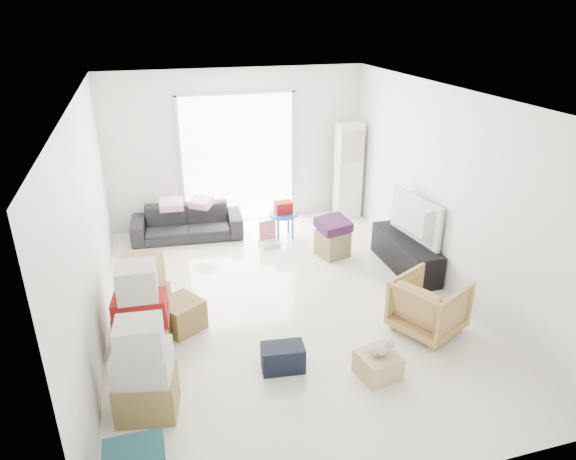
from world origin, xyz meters
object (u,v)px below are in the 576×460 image
Objects in this scene: ac_tower at (348,171)px; tv_console at (405,254)px; sofa at (187,218)px; ottoman at (333,243)px; kids_table at (283,212)px; television at (407,234)px; wood_crate at (378,365)px; armchair at (429,303)px.

tv_console is at bearing -88.69° from ac_tower.
sofa reaches higher than ottoman.
ac_tower is at bearing 22.72° from kids_table.
tv_console reaches higher than ottoman.
sofa is 2.50m from ottoman.
wood_crate is (-1.44, -2.12, -0.43)m from television.
sofa is at bearing 147.73° from ottoman.
ac_tower is at bearing 60.55° from ottoman.
ac_tower is 1.21× the size of tv_console.
ac_tower reaches higher than wood_crate.
ac_tower reaches higher than sofa.
armchair is 1.19× the size of kids_table.
television and kids_table have the same top height.
television is at bearing -88.69° from ac_tower.
sofa is at bearing 7.88° from armchair.
tv_console is at bearing -29.33° from sofa.
ac_tower is 0.96× the size of sofa.
ac_tower is 4.19× the size of ottoman.
sofa is 4.60× the size of wood_crate.
wood_crate is (-0.55, -2.83, -0.08)m from ottoman.
tv_console is 1.28× the size of television.
armchair reaches higher than tv_console.
sofa is (-3.00, 2.04, -0.20)m from television.
wood_crate is at bearing -100.98° from ottoman.
armchair is at bearing -108.39° from tv_console.
ottoman is 1.05× the size of wood_crate.
armchair is at bearing 154.74° from television.
television reaches higher than ottoman.
sofa reaches higher than kids_table.
television is at bearing 55.90° from wood_crate.
tv_console is 1.14m from ottoman.
ac_tower is 2.22m from television.
television is at bearing -38.64° from ottoman.
ac_tower is 1.54× the size of television.
ac_tower is 3.00m from sofa.
television reaches higher than wood_crate.
kids_table is (-0.55, 0.90, 0.24)m from ottoman.
ottoman is 2.89m from wood_crate.
kids_table is 1.59× the size of wood_crate.
kids_table is 3.75m from wood_crate.
ac_tower is at bearing 91.31° from tv_console.
tv_console is 2.29× the size of kids_table.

